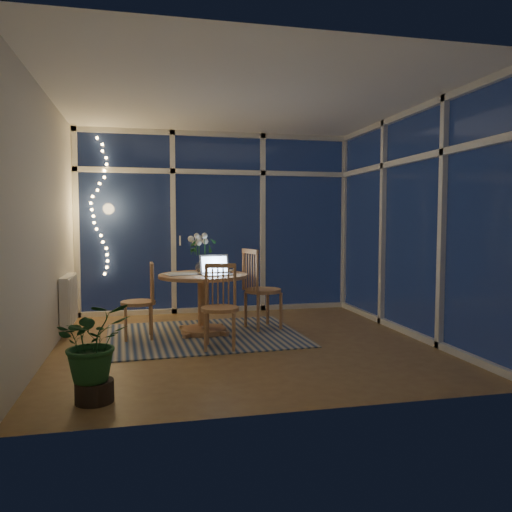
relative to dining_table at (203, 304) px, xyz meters
name	(u,v)px	position (x,y,z in m)	size (l,w,h in m)	color
floor	(246,343)	(0.39, -0.55, -0.35)	(4.00, 4.00, 0.00)	brown
ceiling	(245,100)	(0.39, -0.55, 2.25)	(4.00, 4.00, 0.00)	white
wall_back	(218,223)	(0.39, 1.45, 0.95)	(4.00, 0.04, 2.60)	silver
wall_front	(304,225)	(0.39, -2.55, 0.95)	(4.00, 0.04, 2.60)	silver
wall_left	(46,224)	(-1.61, -0.55, 0.95)	(0.04, 4.00, 2.60)	silver
wall_right	(414,223)	(2.39, -0.55, 0.95)	(0.04, 4.00, 2.60)	silver
window_wall_back	(219,223)	(0.39, 1.41, 0.95)	(4.00, 0.10, 2.60)	silver
window_wall_right	(411,223)	(2.35, -0.55, 0.95)	(0.10, 4.00, 2.60)	silver
radiator	(68,300)	(-1.55, 0.35, 0.05)	(0.10, 0.70, 0.58)	white
fairy_lights	(99,206)	(-1.26, 1.33, 1.17)	(0.24, 0.10, 1.85)	#F9BC63
garden_patio	(221,288)	(0.89, 4.45, -0.41)	(12.00, 6.00, 0.10)	black
garden_fence	(195,241)	(0.39, 4.95, 0.55)	(11.00, 0.08, 1.80)	#3B2815
neighbour_roof	(194,189)	(0.69, 7.95, 1.85)	(7.00, 3.00, 2.20)	#2F3139
garden_shrubs	(160,272)	(-0.41, 2.85, 0.10)	(0.90, 0.90, 0.90)	black
rug	(205,335)	(0.00, -0.10, -0.35)	(2.18, 1.75, 0.01)	#B5AA93
dining_table	(203,304)	(0.00, 0.00, 0.00)	(1.04, 1.04, 0.71)	#B1764F
chair_left	(138,301)	(-0.74, -0.11, 0.08)	(0.40, 0.40, 0.87)	#B1764F
chair_right	(263,288)	(0.74, 0.10, 0.15)	(0.47, 0.47, 1.01)	#B1764F
chair_front	(220,307)	(0.09, -0.75, 0.09)	(0.41, 0.41, 0.89)	#B1764F
laptop	(217,264)	(0.14, -0.16, 0.48)	(0.34, 0.29, 0.25)	#BCBBC0
flower_vase	(203,264)	(0.02, 0.21, 0.46)	(0.20, 0.20, 0.21)	silver
bowl	(227,271)	(0.30, 0.10, 0.37)	(0.15, 0.15, 0.04)	white
newspapers	(181,274)	(-0.25, -0.01, 0.36)	(0.34, 0.26, 0.02)	silver
phone	(211,274)	(0.09, -0.04, 0.36)	(0.12, 0.06, 0.01)	black
potted_plant	(93,351)	(-1.04, -2.04, 0.03)	(0.54, 0.47, 0.76)	#1B4D25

